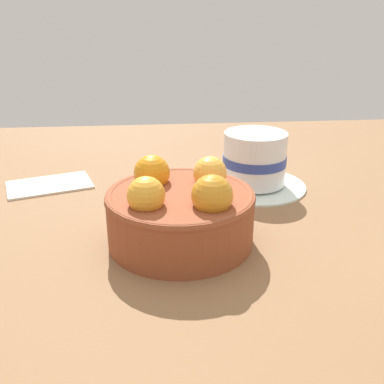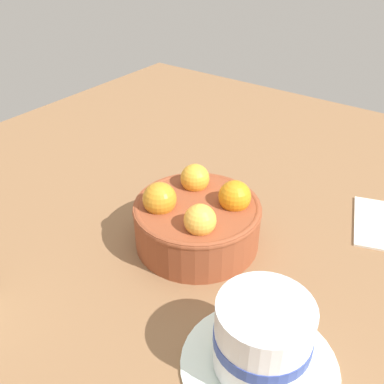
# 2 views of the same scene
# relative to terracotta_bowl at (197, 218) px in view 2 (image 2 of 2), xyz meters

# --- Properties ---
(ground_plane) EXTENTS (1.14, 1.07, 0.04)m
(ground_plane) POSITION_rel_terracotta_bowl_xyz_m (-0.00, 0.00, -0.05)
(ground_plane) COLOR brown
(terracotta_bowl) EXTENTS (0.16, 0.16, 0.09)m
(terracotta_bowl) POSITION_rel_terracotta_bowl_xyz_m (0.00, 0.00, 0.00)
(terracotta_bowl) COLOR brown
(terracotta_bowl) RESTS_ON ground_plane
(coffee_cup) EXTENTS (0.15, 0.15, 0.08)m
(coffee_cup) POSITION_rel_terracotta_bowl_xyz_m (0.11, 0.15, -0.00)
(coffee_cup) COLOR white
(coffee_cup) RESTS_ON ground_plane
(folded_napkin) EXTENTS (0.13, 0.10, 0.01)m
(folded_napkin) POSITION_rel_terracotta_bowl_xyz_m (-0.18, 0.18, -0.03)
(folded_napkin) COLOR white
(folded_napkin) RESTS_ON ground_plane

